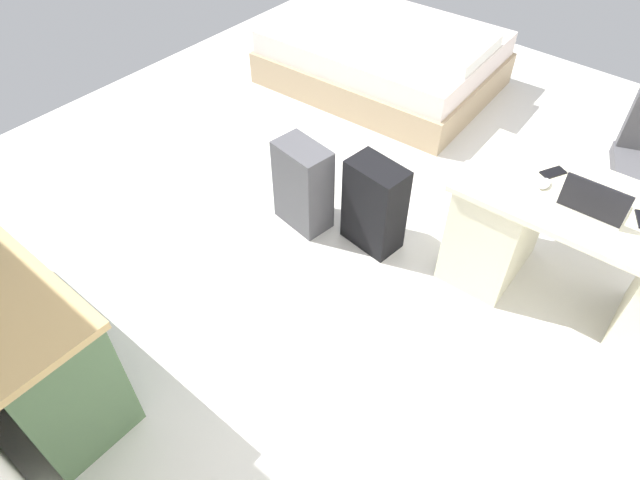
{
  "coord_description": "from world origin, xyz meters",
  "views": [
    {
      "loc": [
        -1.39,
        2.36,
        2.6
      ],
      "look_at": [
        -0.12,
        0.85,
        0.6
      ],
      "focal_mm": 31.16,
      "sensor_mm": 36.0,
      "label": 1
    }
  ],
  "objects_px": {
    "cell_phone_by_mouse": "(553,172)",
    "desk": "(582,256)",
    "suitcase_black": "(375,206)",
    "suitcase_spare_grey": "(303,186)",
    "laptop": "(594,203)",
    "computer_mouse": "(544,184)",
    "bed": "(384,58)"
  },
  "relations": [
    {
      "from": "laptop",
      "to": "cell_phone_by_mouse",
      "type": "bearing_deg",
      "value": -31.3
    },
    {
      "from": "desk",
      "to": "laptop",
      "type": "bearing_deg",
      "value": 50.49
    },
    {
      "from": "desk",
      "to": "suitcase_spare_grey",
      "type": "relative_size",
      "value": 2.43
    },
    {
      "from": "bed",
      "to": "laptop",
      "type": "relative_size",
      "value": 6.21
    },
    {
      "from": "desk",
      "to": "computer_mouse",
      "type": "distance_m",
      "value": 0.48
    },
    {
      "from": "suitcase_spare_grey",
      "to": "computer_mouse",
      "type": "bearing_deg",
      "value": -154.4
    },
    {
      "from": "desk",
      "to": "cell_phone_by_mouse",
      "type": "xyz_separation_m",
      "value": [
        0.32,
        -0.1,
        0.36
      ]
    },
    {
      "from": "desk",
      "to": "suitcase_black",
      "type": "distance_m",
      "value": 1.2
    },
    {
      "from": "suitcase_black",
      "to": "suitcase_spare_grey",
      "type": "relative_size",
      "value": 1.01
    },
    {
      "from": "laptop",
      "to": "computer_mouse",
      "type": "xyz_separation_m",
      "value": [
        0.26,
        -0.03,
        -0.03
      ]
    },
    {
      "from": "suitcase_spare_grey",
      "to": "bed",
      "type": "bearing_deg",
      "value": -62.59
    },
    {
      "from": "bed",
      "to": "cell_phone_by_mouse",
      "type": "relative_size",
      "value": 14.57
    },
    {
      "from": "desk",
      "to": "bed",
      "type": "distance_m",
      "value": 2.67
    },
    {
      "from": "suitcase_spare_grey",
      "to": "cell_phone_by_mouse",
      "type": "relative_size",
      "value": 4.44
    },
    {
      "from": "bed",
      "to": "computer_mouse",
      "type": "distance_m",
      "value": 2.48
    },
    {
      "from": "suitcase_spare_grey",
      "to": "desk",
      "type": "bearing_deg",
      "value": -156.58
    },
    {
      "from": "suitcase_spare_grey",
      "to": "laptop",
      "type": "relative_size",
      "value": 1.89
    },
    {
      "from": "suitcase_black",
      "to": "computer_mouse",
      "type": "height_order",
      "value": "computer_mouse"
    },
    {
      "from": "cell_phone_by_mouse",
      "to": "desk",
      "type": "bearing_deg",
      "value": -170.33
    },
    {
      "from": "bed",
      "to": "suitcase_black",
      "type": "bearing_deg",
      "value": 123.55
    },
    {
      "from": "bed",
      "to": "suitcase_spare_grey",
      "type": "height_order",
      "value": "suitcase_spare_grey"
    },
    {
      "from": "suitcase_black",
      "to": "suitcase_spare_grey",
      "type": "distance_m",
      "value": 0.49
    },
    {
      "from": "bed",
      "to": "suitcase_black",
      "type": "xyz_separation_m",
      "value": [
        -1.12,
        1.7,
        0.06
      ]
    },
    {
      "from": "suitcase_black",
      "to": "cell_phone_by_mouse",
      "type": "bearing_deg",
      "value": -147.25
    },
    {
      "from": "suitcase_black",
      "to": "laptop",
      "type": "xyz_separation_m",
      "value": [
        -1.11,
        -0.25,
        0.48
      ]
    },
    {
      "from": "suitcase_black",
      "to": "laptop",
      "type": "distance_m",
      "value": 1.23
    },
    {
      "from": "suitcase_black",
      "to": "bed",
      "type": "bearing_deg",
      "value": -50.12
    },
    {
      "from": "suitcase_black",
      "to": "laptop",
      "type": "relative_size",
      "value": 1.9
    },
    {
      "from": "desk",
      "to": "computer_mouse",
      "type": "relative_size",
      "value": 14.67
    },
    {
      "from": "cell_phone_by_mouse",
      "to": "laptop",
      "type": "bearing_deg",
      "value": 175.55
    },
    {
      "from": "desk",
      "to": "suitcase_spare_grey",
      "type": "bearing_deg",
      "value": 15.7
    },
    {
      "from": "desk",
      "to": "cell_phone_by_mouse",
      "type": "bearing_deg",
      "value": -17.17
    }
  ]
}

